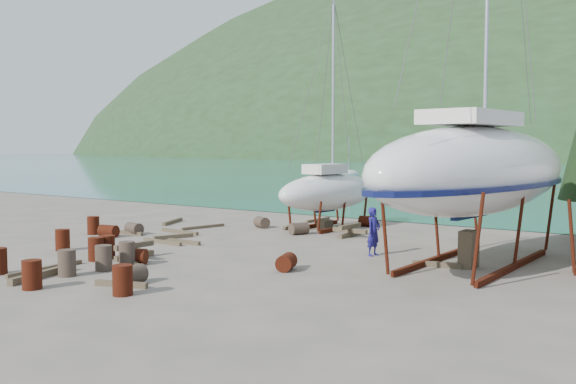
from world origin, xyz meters
The scene contains 39 objects.
ground centered at (0.00, 0.00, 0.00)m, with size 600.00×600.00×0.00m, color #5C5749.
far_house_left centered at (-60.00, 190.00, 2.92)m, with size 6.60×5.60×5.60m.
moored_boat_left centered at (-30.00, 60.00, 0.39)m, with size 2.00×5.00×6.05m.
large_sailboat_near centered at (8.36, 4.54, 3.45)m, with size 4.95×13.90×21.48m.
small_sailboat_shore centered at (-1.52, 10.17, 1.97)m, with size 2.99×7.65×11.96m.
worker centered at (4.43, 4.12, 0.95)m, with size 0.69×0.46×1.90m, color navy.
drum_0 centered at (-6.49, -2.34, 0.44)m, with size 0.58×0.58×0.88m, color #53170E.
drum_1 centered at (0.90, -4.95, 0.29)m, with size 0.58×0.58×0.88m, color #2D2823.
drum_2 centered at (-8.21, 1.32, 0.29)m, with size 0.58×0.58×0.88m, color #53170E.
drum_3 centered at (-0.95, -7.19, 0.44)m, with size 0.58×0.58×0.88m, color #53170E.
drum_4 centered at (-0.27, 12.09, 0.29)m, with size 0.58×0.58×0.88m, color #53170E.
drum_5 centered at (-1.60, -4.08, 0.44)m, with size 0.58×0.58×0.88m, color #2D2823.
drum_6 centered at (3.47, -0.34, 0.29)m, with size 0.58×0.58×0.88m, color #53170E.
drum_7 centered at (1.88, -6.11, 0.44)m, with size 0.58×0.58×0.88m, color #53170E.
drum_8 centered at (-9.57, 1.49, 0.44)m, with size 0.58×0.58×0.88m, color #53170E.
drum_9 centered at (-4.54, 8.34, 0.29)m, with size 0.58×0.58×0.88m, color #2D2823.
drum_10 centered at (-3.42, -3.02, 0.44)m, with size 0.58×0.58×0.88m, color #53170E.
drum_11 centered at (-1.44, 7.37, 0.29)m, with size 0.58×0.58×0.88m, color #2D2823.
drum_12 centered at (-1.68, -2.66, 0.29)m, with size 0.58×0.58×0.88m, color #53170E.
drum_14 centered at (-3.51, -2.43, 0.44)m, with size 0.58×0.58×0.88m, color #53170E.
drum_15 centered at (-7.93, 2.63, 0.29)m, with size 0.58×0.58×0.88m, color #2D2823.
drum_16 centered at (-1.64, -3.03, 0.44)m, with size 0.58×0.58×0.88m, color #2D2823.
drum_17 centered at (-1.78, -5.41, 0.44)m, with size 0.58×0.58×0.88m, color #2D2823.
timber_0 centered at (-3.38, 9.21, 0.07)m, with size 0.14×2.23×0.14m, color brown.
timber_1 centered at (7.43, 3.31, 0.10)m, with size 0.19×1.73×0.19m, color brown.
timber_2 centered at (-9.83, 6.99, 0.09)m, with size 0.19×2.60×0.19m, color brown.
timber_3 centered at (-3.18, -5.28, 0.07)m, with size 0.15×3.16×0.15m, color brown.
timber_4 centered at (-3.82, 1.94, 0.09)m, with size 0.17×1.84×0.17m, color brown.
timber_5 centered at (-1.87, -2.69, 0.08)m, with size 0.16×2.72×0.16m, color brown.
timber_7 centered at (0.95, -5.41, 0.09)m, with size 0.17×1.75×0.17m, color brown.
timber_8 centered at (-5.34, 2.77, 0.09)m, with size 0.19×1.97×0.19m, color brown.
timber_9 centered at (-3.84, 12.67, 0.08)m, with size 0.15×2.34×0.15m, color brown.
timber_11 centered at (-4.65, 1.42, 0.08)m, with size 0.15×2.51×0.15m, color brown.
timber_12 centered at (-8.26, 2.46, 0.08)m, with size 0.17×2.04×0.17m, color brown.
timber_15 centered at (-6.90, 6.38, 0.07)m, with size 0.15×2.70×0.15m, color brown.
timber_16 centered at (-2.22, -6.03, 0.11)m, with size 0.23×2.82×0.23m, color brown.
timber_17 centered at (-6.44, 4.24, 0.08)m, with size 0.16×2.55×0.16m, color brown.
timber_pile_fore centered at (-2.65, -1.84, 0.30)m, with size 1.80×1.80×0.60m.
timber_pile_aft centered at (0.96, 8.17, 0.30)m, with size 1.80×1.80×0.60m.
Camera 1 is at (16.43, -17.95, 4.25)m, focal length 40.00 mm.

